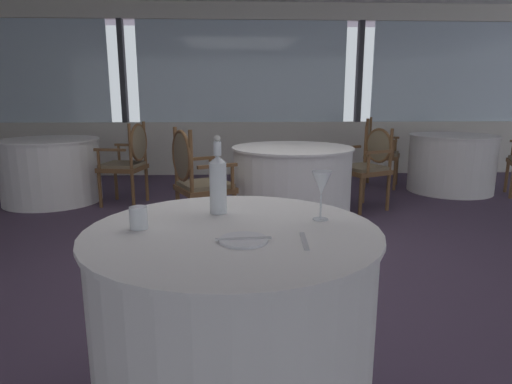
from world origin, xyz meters
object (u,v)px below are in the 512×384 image
Objects in this scene: water_bottle at (218,182)px; dining_chair_1_0 at (376,147)px; water_tumbler at (139,218)px; dining_chair_0_0 at (369,161)px; wine_glass at (321,184)px; dining_chair_2_1 at (129,157)px; dining_chair_0_1 at (195,175)px; side_plate at (243,240)px.

dining_chair_1_0 is (2.05, 4.19, -0.34)m from water_bottle.
dining_chair_0_0 reaches higher than water_tumbler.
wine_glass is (0.42, -0.13, 0.01)m from water_bottle.
dining_chair_2_1 reaches higher than dining_chair_1_0.
dining_chair_1_0 reaches higher than dining_chair_0_0.
dining_chair_0_0 is at bearing 59.35° from water_tumbler.
water_bottle reaches higher than dining_chair_2_1.
dining_chair_1_0 is at bearing -152.45° from dining_chair_2_1.
dining_chair_0_1 is 1.49m from dining_chair_2_1.
dining_chair_0_0 is at bearing 61.84° from water_bottle.
dining_chair_1_0 is at bearing 66.93° from side_plate.
wine_glass is 0.21× the size of dining_chair_2_1.
dining_chair_1_0 reaches higher than side_plate.
side_plate is 0.18× the size of dining_chair_0_1.
wine_glass is at bearing -87.12° from dining_chair_1_0.
side_plate is 0.18× the size of dining_chair_1_0.
wine_glass is 4.63m from dining_chair_1_0.
water_tumbler is 3.69m from dining_chair_0_0.
dining_chair_1_0 is 3.35m from dining_chair_2_1.
wine_glass is at bearing 38.95° from side_plate.
dining_chair_0_0 is 2.76m from dining_chair_2_1.
water_tumbler is 0.09× the size of dining_chair_0_0.
dining_chair_2_1 is at bearing -32.06° from dining_chair_0_0.
side_plate is 0.19× the size of dining_chair_0_0.
dining_chair_2_1 is at bearing 99.92° from dining_chair_0_1.
side_plate is at bearing -106.70° from dining_chair_0_1.
dining_chair_0_1 is (0.00, 2.26, -0.24)m from water_tumbler.
dining_chair_2_1 reaches higher than water_tumbler.
dining_chair_2_1 is (-3.21, -0.94, 0.00)m from dining_chair_1_0.
dining_chair_0_0 is 2.08m from dining_chair_0_1.
dining_chair_1_0 is at bearing 69.34° from wine_glass.
water_tumbler is 0.09× the size of dining_chair_0_1.
water_tumbler is (-0.30, -0.22, -0.09)m from water_bottle.
water_bottle is 3.94× the size of water_tumbler.
dining_chair_0_0 is (1.88, 3.17, -0.26)m from water_tumbler.
dining_chair_0_0 is at bearing 69.43° from wine_glass.
dining_chair_0_1 reaches higher than water_tumbler.
wine_glass is 0.22× the size of dining_chair_0_0.
wine_glass is at bearing -16.84° from water_bottle.
dining_chair_0_1 is at bearing -113.98° from dining_chair_1_0.
water_bottle reaches higher than dining_chair_0_0.
side_plate is 2.47m from dining_chair_0_1.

